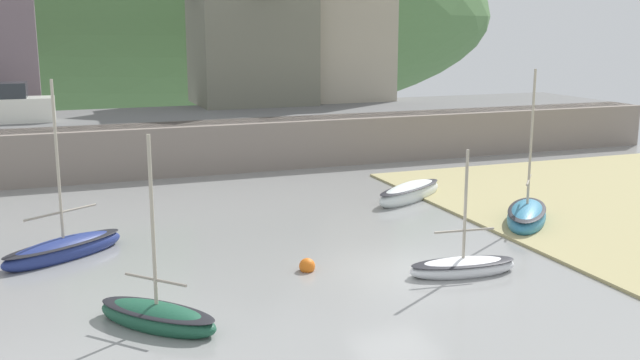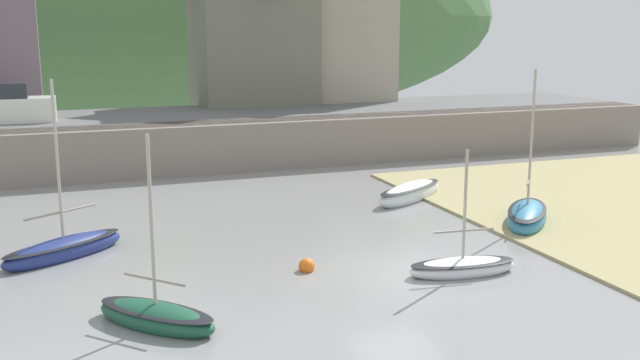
# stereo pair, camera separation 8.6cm
# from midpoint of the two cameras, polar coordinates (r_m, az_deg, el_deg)

# --- Properties ---
(quay_seawall) EXTENTS (48.00, 9.40, 2.40)m
(quay_seawall) POSITION_cam_midpoint_polar(r_m,az_deg,el_deg) (37.66, -5.95, 3.09)
(quay_seawall) COLOR gray
(quay_seawall) RESTS_ON ground
(hillside_backdrop) EXTENTS (80.00, 44.00, 22.71)m
(hillside_backdrop) POSITION_cam_midpoint_polar(r_m,az_deg,el_deg) (73.97, -16.31, 12.15)
(hillside_backdrop) COLOR #507A44
(hillside_backdrop) RESTS_ON ground
(waterfront_building_centre) EXTENTS (7.09, 6.18, 9.40)m
(waterfront_building_centre) POSITION_cam_midpoint_polar(r_m,az_deg,el_deg) (45.30, -5.47, 12.00)
(waterfront_building_centre) COLOR #696959
(waterfront_building_centre) RESTS_ON ground
(waterfront_building_right) EXTENTS (7.21, 4.60, 9.76)m
(waterfront_building_right) POSITION_cam_midpoint_polar(r_m,az_deg,el_deg) (47.00, 1.02, 12.28)
(waterfront_building_right) COLOR #A49B86
(waterfront_building_right) RESTS_ON ground
(motorboat_with_cabin) EXTENTS (3.12, 3.29, 4.85)m
(motorboat_with_cabin) POSITION_cam_midpoint_polar(r_m,az_deg,el_deg) (18.41, -12.68, -10.28)
(motorboat_with_cabin) COLOR #1D543B
(motorboat_with_cabin) RESTS_ON ground
(sailboat_white_hull) EXTENTS (4.21, 3.11, 0.99)m
(sailboat_white_hull) POSITION_cam_midpoint_polar(r_m,az_deg,el_deg) (30.61, 6.92, -1.01)
(sailboat_white_hull) COLOR white
(sailboat_white_hull) RESTS_ON ground
(sailboat_tall_mast) EXTENTS (3.38, 1.43, 3.82)m
(sailboat_tall_mast) POSITION_cam_midpoint_polar(r_m,az_deg,el_deg) (21.93, 10.94, -6.62)
(sailboat_tall_mast) COLOR white
(sailboat_tall_mast) RESTS_ON ground
(dinghy_open_wooden) EXTENTS (3.65, 3.98, 5.85)m
(dinghy_open_wooden) POSITION_cam_midpoint_polar(r_m,az_deg,el_deg) (27.75, 15.68, -2.68)
(dinghy_open_wooden) COLOR teal
(dinghy_open_wooden) RESTS_ON ground
(sailboat_blue_trim) EXTENTS (4.14, 3.21, 5.74)m
(sailboat_blue_trim) POSITION_cam_midpoint_polar(r_m,az_deg,el_deg) (24.35, -19.38, -5.06)
(sailboat_blue_trim) COLOR navy
(sailboat_blue_trim) RESTS_ON ground
(parked_car_near_slipway) EXTENTS (4.17, 1.88, 1.95)m
(parked_car_near_slipway) POSITION_cam_midpoint_polar(r_m,az_deg,el_deg) (39.46, -23.06, 5.32)
(parked_car_near_slipway) COLOR silver
(parked_car_near_slipway) RESTS_ON ground
(mooring_buoy) EXTENTS (0.48, 0.48, 0.48)m
(mooring_buoy) POSITION_cam_midpoint_polar(r_m,az_deg,el_deg) (21.82, -1.12, -6.71)
(mooring_buoy) COLOR orange
(mooring_buoy) RESTS_ON ground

